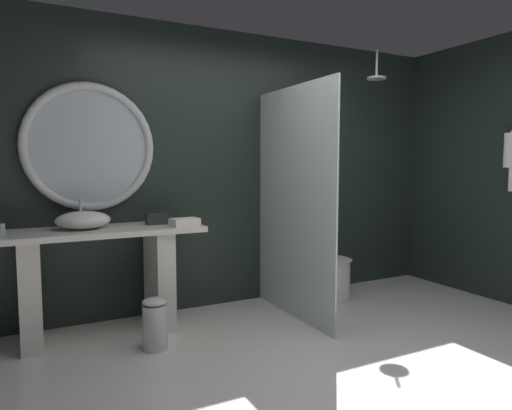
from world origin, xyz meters
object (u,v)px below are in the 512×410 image
Objects in this scene: tissue_box at (156,219)px; waste_bin at (155,323)px; vessel_sink at (83,220)px; toilet at (325,273)px; tumbler_cup at (0,229)px; folded_hand_towel at (185,222)px; rain_shower_head at (377,76)px; round_wall_mirror at (90,147)px.

waste_bin is at bearing -107.22° from tissue_box.
vessel_sink reaches higher than toilet.
tumbler_cup is 1.29m from waste_bin.
waste_bin is at bearing -138.00° from folded_hand_towel.
rain_shower_head reaches higher than toilet.
round_wall_mirror is 2.54m from toilet.
vessel_sink is at bearing 164.55° from folded_hand_towel.
folded_hand_towel is at bearing -34.16° from round_wall_mirror.
rain_shower_head is (2.82, -0.11, 1.32)m from vessel_sink.
tumbler_cup is at bearing -176.67° from tissue_box.
tumbler_cup is 1.32m from folded_hand_towel.
vessel_sink is at bearing 177.72° from rain_shower_head.
tissue_box is at bearing 3.33° from tumbler_cup.
vessel_sink is at bearing 179.87° from toilet.
tissue_box is (0.58, 0.02, -0.03)m from vessel_sink.
rain_shower_head is at bearing -2.28° from vessel_sink.
tissue_box is 0.44× the size of waste_bin.
folded_hand_towel is (1.31, -0.16, -0.01)m from tumbler_cup.
vessel_sink is 1.89× the size of folded_hand_towel.
tumbler_cup is 0.93m from round_wall_mirror.
tumbler_cup reaches higher than waste_bin.
waste_bin is (0.98, -0.46, -0.70)m from tumbler_cup.
tumbler_cup is at bearing -156.40° from round_wall_mirror.
vessel_sink is 1.41× the size of rain_shower_head.
tumbler_cup is (-0.56, -0.05, -0.03)m from vessel_sink.
tumbler_cup reaches higher than folded_hand_towel.
tissue_box is 0.58× the size of rain_shower_head.
tissue_box reaches higher than tumbler_cup.
tumbler_cup is 0.29× the size of rain_shower_head.
folded_hand_towel is at bearing -15.45° from vessel_sink.
vessel_sink is 0.56m from tumbler_cup.
rain_shower_head reaches higher than vessel_sink.
round_wall_mirror is 2.75× the size of waste_bin.
rain_shower_head is (2.24, -0.13, 1.35)m from tissue_box.
rain_shower_head is 0.76× the size of waste_bin.
vessel_sink is at bearing -112.00° from round_wall_mirror.
vessel_sink is 4.92× the size of tumbler_cup.
vessel_sink is 0.98m from waste_bin.
toilet reaches higher than waste_bin.
vessel_sink is 3.12m from rain_shower_head.
tumbler_cup is at bearing 154.67° from waste_bin.
rain_shower_head reaches higher than folded_hand_towel.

